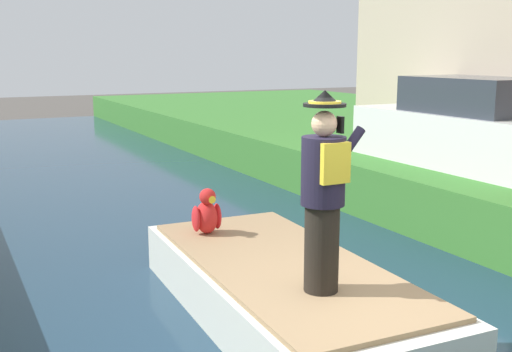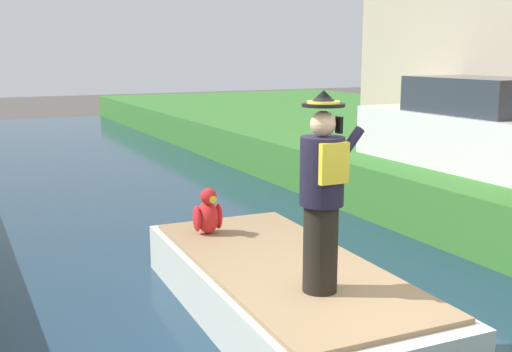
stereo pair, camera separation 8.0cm
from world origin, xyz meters
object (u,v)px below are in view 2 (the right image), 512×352
at_px(boat, 283,289).
at_px(parked_car_white, 469,129).
at_px(person_pirate, 322,194).
at_px(parrot_plush, 208,214).

height_order(boat, parked_car_white, parked_car_white).
bearing_deg(person_pirate, parrot_plush, 85.89).
relative_size(boat, parrot_plush, 7.50).
xyz_separation_m(boat, parked_car_white, (4.90, 2.33, 1.21)).
height_order(parrot_plush, parked_car_white, parked_car_white).
xyz_separation_m(boat, person_pirate, (-0.09, -0.87, 1.23)).
bearing_deg(person_pirate, boat, 74.39).
distance_m(person_pirate, parrot_plush, 2.32).
height_order(person_pirate, parked_car_white, person_pirate).
relative_size(person_pirate, parrot_plush, 3.25).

